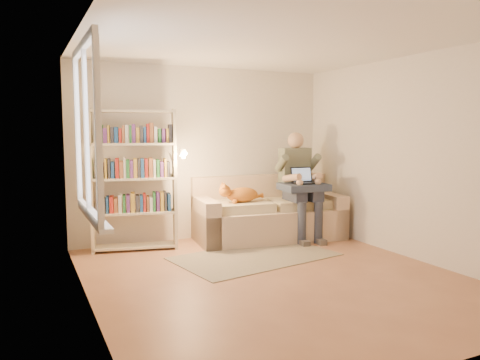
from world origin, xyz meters
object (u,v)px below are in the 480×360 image
person (299,179)px  bookshelf (134,173)px  laptop (307,179)px  sofa (267,216)px  cat (237,195)px

person → bookshelf: bearing=177.9°
laptop → person: bearing=110.2°
sofa → cat: size_ratio=3.07×
sofa → bookshelf: (-1.99, 0.15, 0.73)m
cat → laptop: laptop is taller
laptop → sofa: bearing=148.0°
sofa → laptop: (0.47, -0.37, 0.58)m
sofa → laptop: laptop is taller
cat → laptop: 1.08m
sofa → bookshelf: 2.13m
sofa → cat: 0.67m
laptop → bookshelf: bookshelf is taller
sofa → laptop: size_ratio=6.32×
sofa → laptop: 0.83m
cat → laptop: (1.02, -0.29, 0.21)m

